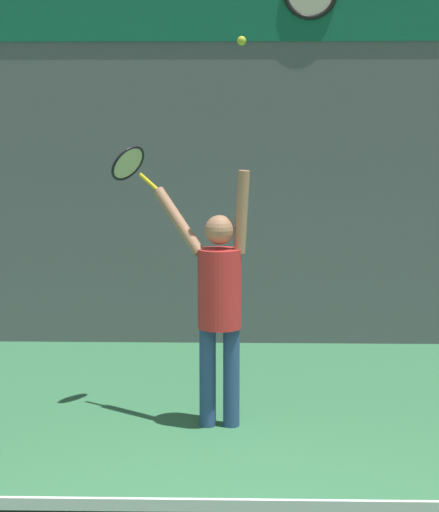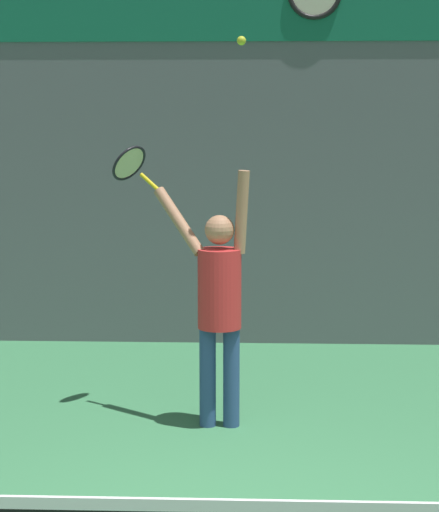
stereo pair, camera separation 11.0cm
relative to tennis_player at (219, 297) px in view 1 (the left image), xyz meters
name	(u,v)px [view 1 (the left image)]	position (x,y,z in m)	size (l,w,h in m)	color
back_wall	(245,111)	(0.21, 2.79, 1.46)	(18.00, 0.10, 5.00)	slate
tennis_player	(219,297)	(0.00, 0.00, 0.00)	(0.80, 0.51, 2.03)	#2D4C7F
tennis_racket	(130,165)	(-0.74, 0.46, 1.00)	(0.46, 0.41, 0.37)	yellow
tennis_ball	(242,41)	(0.17, -0.10, 1.94)	(0.07, 0.07, 0.07)	#CCDB2D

